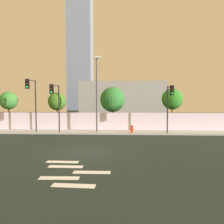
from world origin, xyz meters
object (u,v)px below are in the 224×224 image
object	(u,v)px
traffic_light_right	(32,94)
roadside_tree_leftmost	(9,101)
traffic_light_center	(55,98)
street_lamp_curbside	(97,89)
traffic_light_left	(170,99)
roadside_tree_rightmost	(172,99)
roadside_tree_midleft	(57,101)
roadside_tree_midright	(113,100)
fire_hydrant	(132,129)

from	to	relation	value
traffic_light_right	roadside_tree_leftmost	bearing A→B (deg)	136.96
traffic_light_center	street_lamp_curbside	distance (m)	4.04
traffic_light_left	roadside_tree_rightmost	world-z (taller)	traffic_light_left
roadside_tree_midleft	roadside_tree_midright	distance (m)	6.22
traffic_light_right	roadside_tree_midleft	bearing A→B (deg)	71.45
roadside_tree_midright	roadside_tree_rightmost	size ratio (longest dim) A/B	1.04
fire_hydrant	traffic_light_center	bearing A→B (deg)	-173.20
roadside_tree_midleft	street_lamp_curbside	bearing A→B (deg)	-33.26
roadside_tree_leftmost	fire_hydrant	bearing A→B (deg)	-12.82
fire_hydrant	roadside_tree_midleft	xyz separation A→B (m)	(-8.25, 3.13, 2.58)
traffic_light_center	roadside_tree_leftmost	size ratio (longest dim) A/B	1.09
street_lamp_curbside	roadside_tree_leftmost	world-z (taller)	street_lamp_curbside
fire_hydrant	roadside_tree_rightmost	size ratio (longest dim) A/B	0.16
traffic_light_right	roadside_tree_rightmost	world-z (taller)	traffic_light_right
traffic_light_center	fire_hydrant	distance (m)	7.92
roadside_tree_leftmost	roadside_tree_midleft	xyz separation A→B (m)	(5.53, -0.00, -0.08)
roadside_tree_rightmost	traffic_light_left	bearing A→B (deg)	-104.96
traffic_light_right	fire_hydrant	size ratio (longest dim) A/B	7.08
street_lamp_curbside	fire_hydrant	distance (m)	5.13
street_lamp_curbside	roadside_tree_leftmost	distance (m)	10.90
street_lamp_curbside	roadside_tree_rightmost	world-z (taller)	street_lamp_curbside
traffic_light_left	street_lamp_curbside	size ratio (longest dim) A/B	0.63
traffic_light_right	traffic_light_center	bearing A→B (deg)	-1.79
traffic_light_left	fire_hydrant	xyz separation A→B (m)	(-3.44, 0.82, -2.93)
traffic_light_left	traffic_light_right	xyz separation A→B (m)	(-13.01, 0.02, 0.41)
traffic_light_left	traffic_light_right	distance (m)	13.02
traffic_light_center	street_lamp_curbside	world-z (taller)	street_lamp_curbside
traffic_light_center	traffic_light_left	bearing A→B (deg)	0.25
roadside_tree_midleft	roadside_tree_midright	world-z (taller)	roadside_tree_midright
traffic_light_left	roadside_tree_leftmost	world-z (taller)	traffic_light_left
traffic_light_left	roadside_tree_leftmost	distance (m)	17.67
roadside_tree_midleft	roadside_tree_rightmost	xyz separation A→B (m)	(12.75, 0.00, 0.27)
traffic_light_center	traffic_light_right	size ratio (longest dim) A/B	0.90
traffic_light_right	fire_hydrant	world-z (taller)	traffic_light_right
street_lamp_curbside	roadside_tree_midleft	world-z (taller)	street_lamp_curbside
roadside_tree_midleft	roadside_tree_midright	size ratio (longest dim) A/B	0.88
traffic_light_left	traffic_light_center	world-z (taller)	traffic_light_center
roadside_tree_rightmost	fire_hydrant	bearing A→B (deg)	-145.16
street_lamp_curbside	roadside_tree_midleft	size ratio (longest dim) A/B	1.74
traffic_light_left	traffic_light_center	distance (m)	10.72
roadside_tree_leftmost	roadside_tree_midright	xyz separation A→B (m)	(11.75, -0.00, 0.12)
roadside_tree_leftmost	roadside_tree_rightmost	xyz separation A→B (m)	(18.28, -0.00, 0.19)
traffic_light_left	street_lamp_curbside	bearing A→B (deg)	173.49
roadside_tree_leftmost	traffic_light_left	bearing A→B (deg)	-12.93
traffic_light_left	traffic_light_right	size ratio (longest dim) A/B	0.88
traffic_light_left	traffic_light_center	size ratio (longest dim) A/B	0.97
roadside_tree_midleft	roadside_tree_rightmost	bearing A→B (deg)	0.00
roadside_tree_midleft	traffic_light_center	bearing A→B (deg)	-76.38
roadside_tree_midright	street_lamp_curbside	bearing A→B (deg)	-113.55
street_lamp_curbside	roadside_tree_rightmost	xyz separation A→B (m)	(7.91, 3.17, -0.99)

